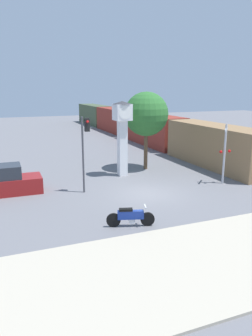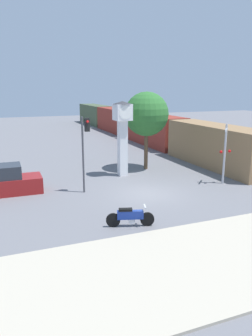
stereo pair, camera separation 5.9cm
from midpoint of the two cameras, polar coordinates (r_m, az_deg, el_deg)
name	(u,v)px [view 1 (the left image)]	position (r m, az deg, el deg)	size (l,w,h in m)	color
ground_plane	(147,193)	(20.36, 3.64, -4.45)	(120.00, 120.00, 0.00)	slate
sidewalk_strip	(237,253)	(13.99, 18.62, -13.79)	(36.00, 6.00, 0.10)	#B2A893
motorcycle	(130,217)	(15.51, 0.66, -8.47)	(2.21, 0.85, 1.01)	black
clock_tower	(122,127)	(23.82, -0.72, 7.12)	(1.39, 1.39, 5.45)	white
freight_train	(132,124)	(43.43, 1.10, 7.61)	(2.80, 46.52, 3.40)	olive
traffic_light	(85,141)	(20.02, -7.26, 4.62)	(0.50, 0.35, 4.70)	#47474C
railroad_crossing_signal	(225,152)	(22.92, 16.74, 2.74)	(0.90, 0.82, 4.04)	#B7B7BC
street_tree	(146,114)	(25.82, 3.48, 9.32)	(3.43, 3.43, 6.10)	brown
parked_car	(5,182)	(21.40, -20.35, -2.30)	(4.22, 1.86, 1.80)	maroon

